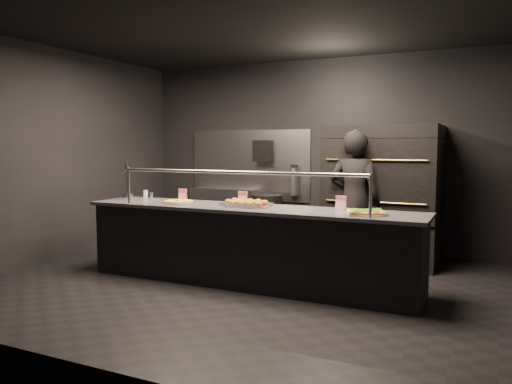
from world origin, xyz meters
TOP-DOWN VIEW (x-y plane):
  - room at (-0.02, 0.05)m, footprint 6.04×6.00m
  - service_counter at (0.00, -0.00)m, footprint 4.10×0.78m
  - pizza_oven at (1.20, 1.90)m, footprint 1.50×1.23m
  - prep_shelf at (-1.60, 2.32)m, footprint 1.20×0.35m
  - towel_dispenser at (-0.90, 2.39)m, footprint 0.30×0.20m
  - fire_extinguisher at (-0.35, 2.40)m, footprint 0.14×0.14m
  - beer_tap at (-1.79, 0.01)m, footprint 0.14×0.20m
  - round_pizza at (-0.95, -0.02)m, footprint 0.42×0.42m
  - slider_tray_a at (-0.12, 0.13)m, footprint 0.55×0.47m
  - slider_tray_b at (-0.00, 0.02)m, footprint 0.55×0.45m
  - square_pizza at (1.40, -0.05)m, footprint 0.47×0.47m
  - condiment_jar at (-1.67, 0.28)m, footprint 0.16×0.06m
  - tent_cards at (-0.09, 0.28)m, footprint 2.25×0.04m
  - trash_bin at (-0.71, 2.12)m, footprint 0.51×0.51m
  - worker at (0.95, 1.21)m, footprint 0.68×0.45m

SIDE VIEW (x-z plane):
  - trash_bin at x=-0.71m, z-range 0.00..0.84m
  - prep_shelf at x=-1.60m, z-range 0.00..0.90m
  - service_counter at x=0.00m, z-range -0.22..1.15m
  - worker at x=0.95m, z-range 0.00..1.84m
  - round_pizza at x=-0.95m, z-range 0.92..0.95m
  - square_pizza at x=1.40m, z-range 0.92..0.96m
  - slider_tray_a at x=-0.12m, z-range 0.91..0.99m
  - slider_tray_b at x=0.00m, z-range 0.91..0.99m
  - pizza_oven at x=1.20m, z-range 0.01..1.92m
  - condiment_jar at x=-1.67m, z-range 0.92..1.02m
  - tent_cards at x=-0.09m, z-range 0.92..1.07m
  - fire_extinguisher at x=-0.35m, z-range 0.81..1.31m
  - beer_tap at x=-1.79m, z-range 0.80..1.35m
  - room at x=-0.02m, z-range 0.00..3.00m
  - towel_dispenser at x=-0.90m, z-range 1.38..1.73m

